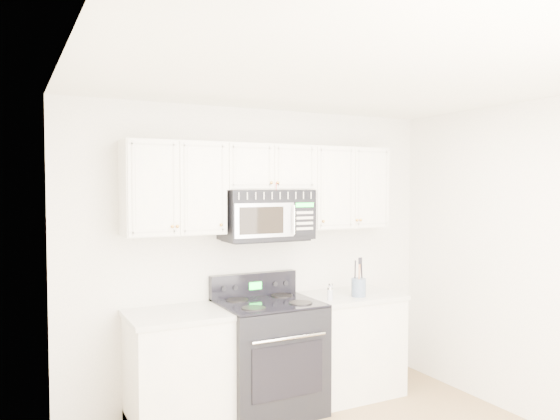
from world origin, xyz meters
TOP-DOWN VIEW (x-y plane):
  - room at (0.00, 0.00)m, footprint 3.51×3.51m
  - base_cabinet_left at (-0.80, 1.44)m, footprint 0.86×0.65m
  - base_cabinet_right at (0.80, 1.44)m, footprint 0.86×0.65m
  - range at (-0.06, 1.41)m, footprint 0.82×0.74m
  - upper_cabinets at (0.00, 1.58)m, footprint 2.44×0.37m
  - microwave at (-0.01, 1.55)m, footprint 0.77×0.44m
  - utensil_crock at (0.79, 1.30)m, footprint 0.13×0.13m
  - shaker_salt at (0.48, 1.29)m, footprint 0.05×0.05m
  - shaker_pepper at (0.61, 1.48)m, footprint 0.04×0.04m

SIDE VIEW (x-z plane):
  - base_cabinet_left at x=-0.80m, z-range -0.03..0.89m
  - base_cabinet_right at x=0.80m, z-range -0.03..0.89m
  - range at x=-0.06m, z-range -0.08..1.05m
  - shaker_pepper at x=0.61m, z-range 0.92..1.02m
  - shaker_salt at x=0.48m, z-range 0.92..1.03m
  - utensil_crock at x=0.79m, z-range 0.83..1.18m
  - room at x=0.00m, z-range 0.00..2.60m
  - microwave at x=-0.01m, z-range 1.45..1.88m
  - upper_cabinets at x=0.00m, z-range 1.56..2.31m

